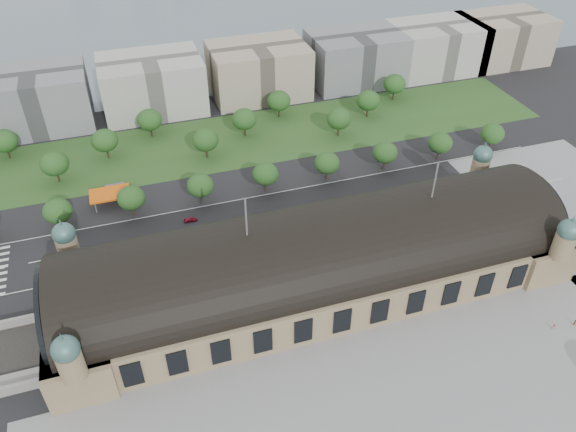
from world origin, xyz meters
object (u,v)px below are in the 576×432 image
object	(u,v)px
parked_car_1	(78,282)
parked_car_3	(128,271)
traffic_car_6	(487,178)
parked_car_2	(58,292)
bus_mid	(342,208)
traffic_car_2	(91,271)
petrol_station	(113,192)
bus_east	(353,207)
traffic_car_3	(191,220)
parked_car_4	(185,256)
pedestrian_0	(554,327)
parked_car_0	(59,292)
parked_car_6	(200,257)
bus_west	(269,232)
pedestrian_1	(575,322)
parked_car_5	(160,269)

from	to	relation	value
parked_car_1	parked_car_3	xyz separation A→B (m)	(14.88, 0.03, 0.14)
traffic_car_6	parked_car_2	world-z (taller)	traffic_car_6
bus_mid	traffic_car_2	bearing A→B (deg)	87.52
petrol_station	bus_mid	distance (m)	82.73
parked_car_2	parked_car_3	bearing A→B (deg)	58.20
petrol_station	bus_east	xyz separation A→B (m)	(79.98, -33.28, -1.40)
traffic_car_3	traffic_car_6	xyz separation A→B (m)	(112.32, -9.53, 0.05)
bus_east	parked_car_3	bearing A→B (deg)	96.27
parked_car_4	pedestrian_0	xyz separation A→B (m)	(91.99, -60.80, 0.03)
parked_car_0	bus_mid	xyz separation A→B (m)	(94.97, 11.00, 1.08)
traffic_car_6	parked_car_6	size ratio (longest dim) A/B	1.10
parked_car_1	bus_west	size ratio (longest dim) A/B	0.35
traffic_car_3	bus_west	size ratio (longest dim) A/B	0.34
parked_car_4	pedestrian_0	bearing A→B (deg)	19.68
parked_car_0	pedestrian_1	distance (m)	148.41
parked_car_1	traffic_car_3	bearing A→B (deg)	82.08
parked_car_3	parked_car_5	size ratio (longest dim) A/B	1.01
petrol_station	pedestrian_1	xyz separation A→B (m)	(117.63, -101.65, -1.97)
parked_car_5	pedestrian_1	size ratio (longest dim) A/B	2.37
parked_car_5	bus_west	xyz separation A→B (m)	(37.06, 5.22, 1.23)
petrol_station	traffic_car_6	bearing A→B (deg)	-12.96
parked_car_5	traffic_car_6	bearing A→B (deg)	72.83
parked_car_1	pedestrian_0	bearing A→B (deg)	29.04
bus_mid	parked_car_5	bearing A→B (deg)	93.46
parked_car_5	traffic_car_3	bearing A→B (deg)	125.36
traffic_car_3	bus_east	bearing A→B (deg)	-100.55
petrol_station	bus_east	world-z (taller)	petrol_station
parked_car_1	pedestrian_1	size ratio (longest dim) A/B	2.39
traffic_car_6	parked_car_0	world-z (taller)	parked_car_0
traffic_car_3	parked_car_3	xyz separation A→B (m)	(-22.94, -19.69, 0.13)
parked_car_3	bus_east	size ratio (longest dim) A/B	0.42
parked_car_5	parked_car_6	bearing A→B (deg)	75.39
bus_west	parked_car_6	bearing A→B (deg)	92.67
traffic_car_2	parked_car_2	distance (m)	11.60
bus_west	pedestrian_1	size ratio (longest dim) A/B	6.91
traffic_car_3	parked_car_2	world-z (taller)	parked_car_2
parked_car_0	bus_mid	distance (m)	95.61
parked_car_1	bus_east	world-z (taller)	bus_east
petrol_station	pedestrian_1	world-z (taller)	petrol_station
bus_mid	traffic_car_3	bearing A→B (deg)	72.10
petrol_station	parked_car_4	size ratio (longest dim) A/B	2.83
parked_car_0	pedestrian_1	xyz separation A→B (m)	(136.87, -57.37, 0.24)
traffic_car_3	parked_car_1	bearing A→B (deg)	118.54
parked_car_2	parked_car_0	bearing A→B (deg)	50.60
parked_car_1	bus_mid	world-z (taller)	bus_mid
traffic_car_3	parked_car_6	xyz separation A→B (m)	(-0.56, -19.81, 0.01)
parked_car_2	bus_mid	size ratio (longest dim) A/B	0.35
parked_car_2	pedestrian_0	xyz separation A→B (m)	(130.51, -56.80, 0.18)
parked_car_0	pedestrian_1	bearing A→B (deg)	30.74
parked_car_0	parked_car_4	size ratio (longest dim) A/B	0.90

